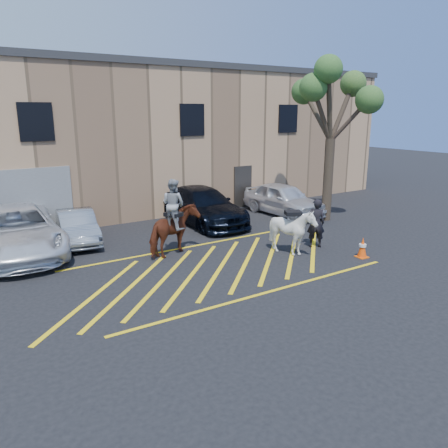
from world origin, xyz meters
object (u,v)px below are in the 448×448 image
car_white_suv (283,199)px  saddled_white (292,231)px  car_blue_suv (203,206)px  tree (333,95)px  mounted_bay (174,225)px  handler (316,223)px  traffic_cone (363,247)px  car_silver_sedan (77,226)px  car_white_pickup (16,231)px

car_white_suv → saddled_white: size_ratio=2.29×
car_blue_suv → tree: (5.23, -2.63, 4.89)m
car_blue_suv → mounted_bay: 4.66m
handler → traffic_cone: 1.96m
car_silver_sedan → handler: 9.25m
car_white_suv → handler: handler is taller
handler → tree: tree is taller
car_blue_suv → mounted_bay: bearing=-132.4°
car_white_pickup → mounted_bay: mounted_bay is taller
car_silver_sedan → saddled_white: (6.07, -5.74, 0.24)m
car_white_pickup → car_blue_suv: car_white_pickup is taller
handler → car_white_pickup: bearing=2.8°
car_silver_sedan → mounted_bay: (2.50, -3.48, 0.48)m
car_silver_sedan → car_blue_suv: bearing=6.9°
car_silver_sedan → mounted_bay: size_ratio=1.39×
car_blue_suv → mounted_bay: mounted_bay is taller
car_silver_sedan → traffic_cone: size_ratio=5.21×
mounted_bay → car_blue_suv: bearing=47.2°
saddled_white → tree: 7.47m
car_silver_sedan → handler: (7.39, -5.56, 0.30)m
car_white_pickup → tree: bearing=-7.5°
saddled_white → handler: bearing=8.0°
car_blue_suv → traffic_cone: bearing=-72.4°
car_white_pickup → car_blue_suv: 7.88m
car_white_pickup → car_white_suv: car_white_pickup is taller
car_white_pickup → traffic_cone: (10.13, -6.99, -0.49)m
car_white_pickup → car_white_suv: 12.09m
traffic_cone → handler: bearing=106.4°
traffic_cone → tree: (2.97, 4.67, 5.33)m
car_white_pickup → mounted_bay: 5.65m
mounted_bay → tree: size_ratio=0.38×
car_white_pickup → handler: size_ratio=3.30×
car_white_suv → mounted_bay: 7.87m
car_blue_suv → tree: 7.62m
handler → traffic_cone: (0.53, -1.80, -0.57)m
mounted_bay → saddled_white: size_ratio=1.36×
car_white_pickup → saddled_white: bearing=-30.4°
tree → car_white_pickup: bearing=169.9°
car_silver_sedan → saddled_white: bearing=-35.8°
saddled_white → tree: tree is taller
car_blue_suv → handler: 5.76m
car_blue_suv → tree: tree is taller
handler → tree: size_ratio=0.25×
car_silver_sedan → saddled_white: size_ratio=1.89×
car_blue_suv → car_white_pickup: bearing=-177.4°
saddled_white → mounted_bay: bearing=147.6°
car_white_suv → saddled_white: 6.27m
mounted_bay → car_white_pickup: bearing=146.6°
traffic_cone → mounted_bay: bearing=144.4°
handler → mounted_bay: mounted_bay is taller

